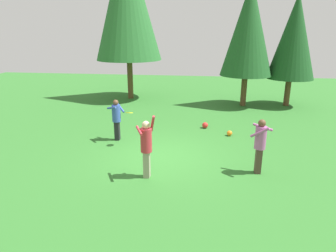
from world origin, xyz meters
name	(u,v)px	position (x,y,z in m)	size (l,w,h in m)	color
ground_plane	(162,156)	(0.00, 0.00, 0.00)	(40.00, 40.00, 0.00)	#2D6B28
person_thrower	(146,144)	(-0.22, -1.60, 1.07)	(0.65, 0.66, 1.97)	gray
person_catcher	(116,116)	(-2.06, 1.44, 0.99)	(0.73, 0.72, 1.68)	black
person_bystander	(260,142)	(3.17, -0.87, 1.04)	(0.71, 0.66, 1.75)	#4C382D
frisbee	(129,113)	(-1.37, 0.89, 1.32)	(0.29, 0.28, 0.09)	yellow
ball_yellow	(146,132)	(-1.01, 2.21, 0.11)	(0.22, 0.22, 0.22)	yellow
ball_orange	(229,133)	(2.52, 2.54, 0.11)	(0.23, 0.23, 0.23)	orange
ball_red	(205,125)	(1.47, 3.47, 0.14)	(0.27, 0.27, 0.27)	red
tree_right	(249,29)	(3.64, 8.19, 4.37)	(2.93, 2.93, 7.00)	brown
tree_far_right	(294,37)	(6.20, 8.50, 3.94)	(2.64, 2.64, 6.31)	brown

